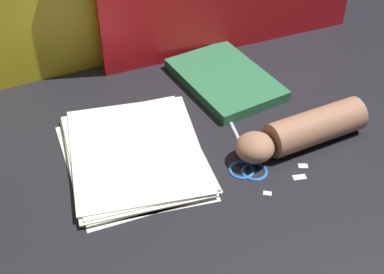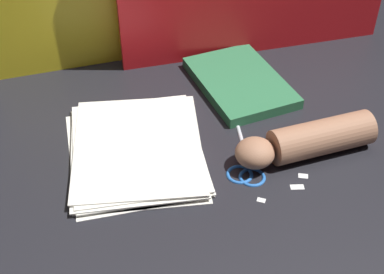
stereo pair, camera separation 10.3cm
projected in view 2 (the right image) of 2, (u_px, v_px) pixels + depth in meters
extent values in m
plane|color=black|center=(192.00, 143.00, 1.11)|extent=(6.00, 6.00, 0.00)
cube|color=white|center=(134.00, 154.00, 1.09)|extent=(0.29, 0.33, 0.00)
cube|color=white|center=(139.00, 152.00, 1.09)|extent=(0.26, 0.32, 0.00)
cube|color=white|center=(137.00, 150.00, 1.09)|extent=(0.27, 0.33, 0.00)
cube|color=white|center=(135.00, 150.00, 1.08)|extent=(0.26, 0.31, 0.00)
cube|color=white|center=(137.00, 146.00, 1.09)|extent=(0.27, 0.32, 0.00)
cube|color=white|center=(138.00, 145.00, 1.08)|extent=(0.27, 0.32, 0.00)
cube|color=#2D7247|center=(240.00, 82.00, 1.26)|extent=(0.25, 0.31, 0.02)
sphere|color=silver|center=(249.00, 165.00, 1.06)|extent=(0.01, 0.01, 0.01)
cylinder|color=silver|center=(243.00, 144.00, 1.10)|extent=(0.01, 0.13, 0.01)
torus|color=blue|center=(252.00, 176.00, 1.03)|extent=(0.05, 0.05, 0.01)
cylinder|color=silver|center=(268.00, 149.00, 1.09)|extent=(0.10, 0.09, 0.01)
torus|color=blue|center=(240.00, 173.00, 1.04)|extent=(0.07, 0.07, 0.01)
cylinder|color=#A87556|center=(322.00, 137.00, 1.07)|extent=(0.22, 0.11, 0.07)
ellipsoid|color=#A87556|center=(255.00, 153.00, 1.04)|extent=(0.09, 0.09, 0.05)
cube|color=white|center=(261.00, 200.00, 0.99)|extent=(0.02, 0.02, 0.00)
cube|color=white|center=(297.00, 187.00, 1.01)|extent=(0.03, 0.02, 0.00)
cube|color=white|center=(303.00, 176.00, 1.04)|extent=(0.02, 0.02, 0.00)
cube|color=white|center=(208.00, 194.00, 1.00)|extent=(0.02, 0.03, 0.00)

